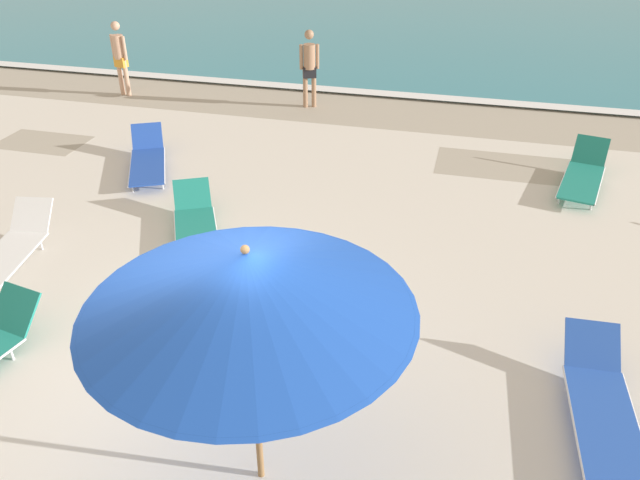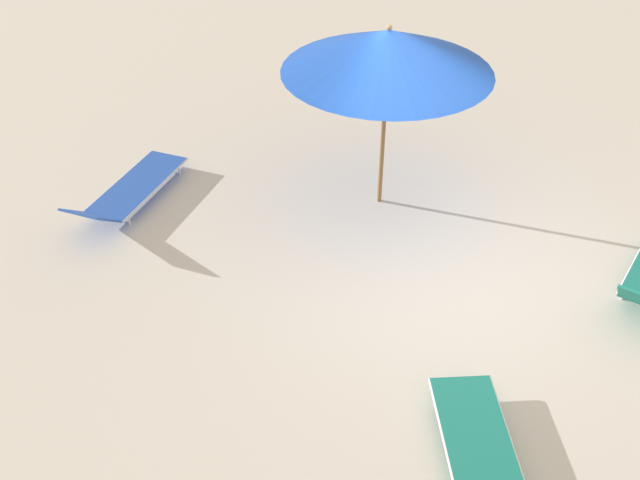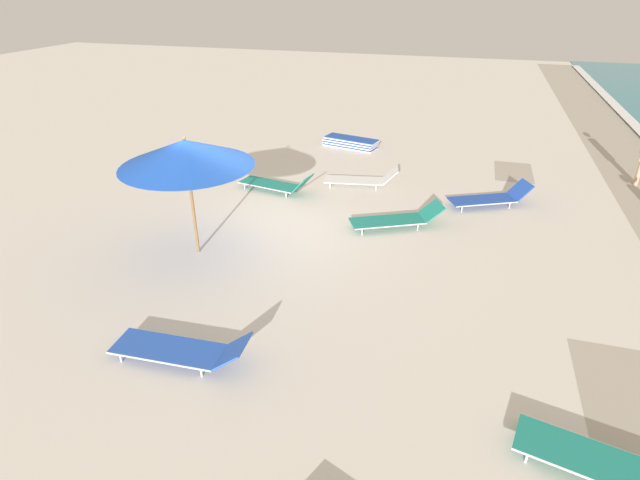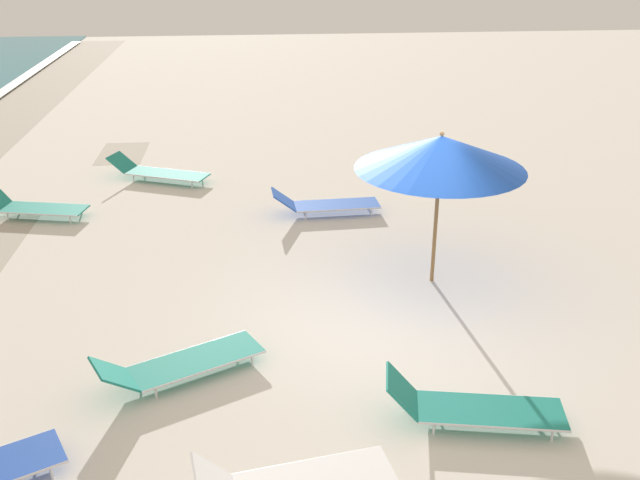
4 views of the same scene
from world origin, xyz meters
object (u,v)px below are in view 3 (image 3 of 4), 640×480
at_px(sun_lounger_near_water_left, 397,219).
at_px(sun_lounger_mid_beach_pair_b, 181,349).
at_px(lounger_stack, 350,143).
at_px(sun_lounger_under_umbrella, 612,463).
at_px(sun_lounger_near_water_right, 277,184).
at_px(sun_lounger_mid_beach_solo, 490,198).
at_px(beach_umbrella, 186,153).
at_px(sun_lounger_mid_beach_pair_a, 362,179).

bearing_deg(sun_lounger_near_water_left, sun_lounger_mid_beach_pair_b, -50.74).
height_order(lounger_stack, sun_lounger_under_umbrella, sun_lounger_under_umbrella).
height_order(sun_lounger_under_umbrella, sun_lounger_near_water_right, sun_lounger_under_umbrella).
bearing_deg(sun_lounger_mid_beach_solo, beach_umbrella, -81.05).
height_order(beach_umbrella, sun_lounger_mid_beach_pair_a, beach_umbrella).
bearing_deg(lounger_stack, beach_umbrella, 3.59).
xyz_separation_m(lounger_stack, sun_lounger_near_water_left, (5.67, 2.45, 0.05)).
relative_size(sun_lounger_mid_beach_solo, sun_lounger_mid_beach_pair_a, 1.01).
height_order(sun_lounger_near_water_right, sun_lounger_mid_beach_pair_b, sun_lounger_near_water_right).
relative_size(sun_lounger_near_water_left, sun_lounger_mid_beach_pair_b, 1.01).
bearing_deg(sun_lounger_near_water_left, sun_lounger_under_umbrella, 2.99).
bearing_deg(sun_lounger_mid_beach_pair_b, sun_lounger_mid_beach_pair_a, 169.12).
relative_size(beach_umbrella, lounger_stack, 1.32).
relative_size(sun_lounger_mid_beach_pair_a, sun_lounger_mid_beach_pair_b, 0.96).
distance_m(sun_lounger_mid_beach_solo, sun_lounger_mid_beach_pair_b, 8.63).
xyz_separation_m(sun_lounger_near_water_right, sun_lounger_mid_beach_solo, (-0.66, 5.51, -0.00)).
relative_size(sun_lounger_mid_beach_solo, sun_lounger_mid_beach_pair_b, 0.97).
bearing_deg(sun_lounger_under_umbrella, sun_lounger_mid_beach_pair_a, -137.64).
xyz_separation_m(sun_lounger_under_umbrella, sun_lounger_mid_beach_pair_b, (-0.37, -5.78, -0.01)).
distance_m(beach_umbrella, sun_lounger_under_umbrella, 8.24).
height_order(lounger_stack, sun_lounger_mid_beach_pair_b, sun_lounger_mid_beach_pair_b).
height_order(sun_lounger_mid_beach_solo, sun_lounger_mid_beach_pair_a, sun_lounger_mid_beach_pair_a).
height_order(sun_lounger_near_water_left, sun_lounger_mid_beach_solo, sun_lounger_mid_beach_solo).
xyz_separation_m(beach_umbrella, sun_lounger_mid_beach_pair_a, (-4.62, 2.53, -1.94)).
distance_m(sun_lounger_near_water_right, sun_lounger_mid_beach_pair_b, 6.78).
xyz_separation_m(sun_lounger_near_water_right, sun_lounger_mid_beach_pair_a, (-1.02, 2.12, -0.00)).
bearing_deg(lounger_stack, sun_lounger_mid_beach_solo, 63.65).
bearing_deg(sun_lounger_mid_beach_pair_a, sun_lounger_near_water_right, -74.31).
bearing_deg(sun_lounger_under_umbrella, sun_lounger_mid_beach_solo, -158.24).
xyz_separation_m(lounger_stack, sun_lounger_mid_beach_solo, (3.77, 4.53, 0.05)).
distance_m(sun_lounger_under_umbrella, sun_lounger_near_water_right, 9.82).
bearing_deg(beach_umbrella, sun_lounger_near_water_right, 173.47).
height_order(lounger_stack, sun_lounger_mid_beach_solo, sun_lounger_mid_beach_solo).
bearing_deg(sun_lounger_near_water_right, sun_lounger_mid_beach_solo, 107.42).
height_order(lounger_stack, sun_lounger_near_water_left, sun_lounger_near_water_left).
distance_m(sun_lounger_near_water_left, sun_lounger_mid_beach_pair_b, 5.98).
bearing_deg(sun_lounger_near_water_left, sun_lounger_mid_beach_pair_a, -176.69).
bearing_deg(sun_lounger_near_water_right, sun_lounger_mid_beach_pair_b, 19.27).
bearing_deg(sun_lounger_mid_beach_pair_a, sun_lounger_mid_beach_solo, 73.94).
distance_m(lounger_stack, sun_lounger_mid_beach_pair_b, 11.14).
bearing_deg(sun_lounger_under_umbrella, sun_lounger_near_water_right, -123.85).
height_order(sun_lounger_near_water_left, sun_lounger_mid_beach_pair_a, sun_lounger_mid_beach_pair_a).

